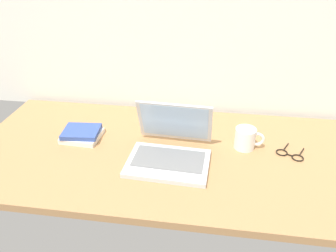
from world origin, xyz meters
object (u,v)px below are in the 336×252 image
laptop (170,148)px  remote_control_near (196,127)px  eyeglasses (290,155)px  coffee_mug (246,138)px  book_stack (82,134)px

laptop → remote_control_near: 0.26m
eyeglasses → coffee_mug: bearing=169.3°
laptop → coffee_mug: laptop is taller
remote_control_near → book_stack: bearing=-162.8°
coffee_mug → remote_control_near: (-0.21, 0.12, -0.03)m
remote_control_near → eyeglasses: (0.39, -0.16, -0.01)m
laptop → coffee_mug: (0.30, 0.12, 0.00)m
remote_control_near → laptop: bearing=-109.3°
eyeglasses → book_stack: book_stack is taller
coffee_mug → remote_control_near: 0.25m
laptop → book_stack: (-0.40, 0.09, -0.02)m
remote_control_near → eyeglasses: remote_control_near is taller
book_stack → remote_control_near: bearing=17.2°
eyeglasses → book_stack: size_ratio=0.82×
laptop → eyeglasses: laptop is taller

